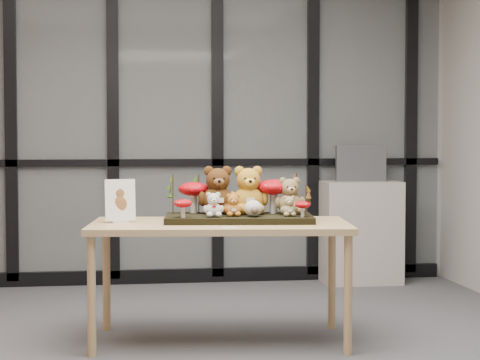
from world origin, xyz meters
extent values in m
plane|color=#535359|center=(0.00, 0.00, 0.00)|extent=(5.00, 5.00, 0.00)
plane|color=#A9A7A0|center=(0.00, 2.50, 1.40)|extent=(5.00, 0.00, 5.00)
plane|color=#A9A7A0|center=(0.00, -2.50, 1.40)|extent=(5.00, 0.00, 5.00)
cube|color=#2D383F|center=(0.00, 2.47, 1.40)|extent=(4.90, 0.02, 2.70)
cube|color=black|center=(0.00, 2.47, 0.06)|extent=(4.90, 0.06, 0.12)
cube|color=black|center=(0.00, 2.47, 1.05)|extent=(4.90, 0.06, 0.06)
cube|color=black|center=(-1.30, 2.47, 1.40)|extent=(0.10, 0.06, 2.70)
cube|color=black|center=(-0.45, 2.47, 1.40)|extent=(0.10, 0.06, 2.70)
cube|color=black|center=(0.45, 2.47, 1.40)|extent=(0.10, 0.06, 2.70)
cube|color=black|center=(1.30, 2.47, 1.40)|extent=(0.10, 0.06, 2.70)
cube|color=black|center=(2.20, 2.47, 1.40)|extent=(0.10, 0.06, 2.70)
cube|color=tan|center=(0.21, 0.27, 0.73)|extent=(1.67, 0.97, 0.04)
cylinder|color=tan|center=(-0.57, 0.01, 0.35)|extent=(0.05, 0.05, 0.71)
cylinder|color=tan|center=(-0.49, 0.70, 0.35)|extent=(0.05, 0.05, 0.71)
cylinder|color=tan|center=(0.91, -0.16, 0.35)|extent=(0.05, 0.05, 0.71)
cylinder|color=tan|center=(0.99, 0.53, 0.35)|extent=(0.05, 0.05, 0.71)
cube|color=black|center=(0.34, 0.32, 0.77)|extent=(0.96, 0.56, 0.04)
cube|color=silver|center=(-0.40, 0.36, 0.75)|extent=(0.11, 0.07, 0.01)
cube|color=white|center=(-0.40, 0.36, 0.89)|extent=(0.19, 0.06, 0.26)
ellipsoid|color=brown|center=(-0.40, 0.35, 0.86)|extent=(0.08, 0.01, 0.09)
ellipsoid|color=brown|center=(-0.40, 0.35, 0.93)|extent=(0.05, 0.01, 0.05)
cube|color=white|center=(0.22, -0.05, 0.75)|extent=(0.09, 0.03, 0.00)
cube|color=#B2A89F|center=(1.68, 2.24, 0.44)|extent=(0.66, 0.39, 0.89)
cube|color=#4C4E54|center=(1.68, 2.26, 1.04)|extent=(0.44, 0.05, 0.31)
cube|color=black|center=(1.68, 2.24, 1.04)|extent=(0.39, 0.00, 0.26)
camera|label=1|loc=(-0.42, -5.04, 1.29)|focal=65.00mm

